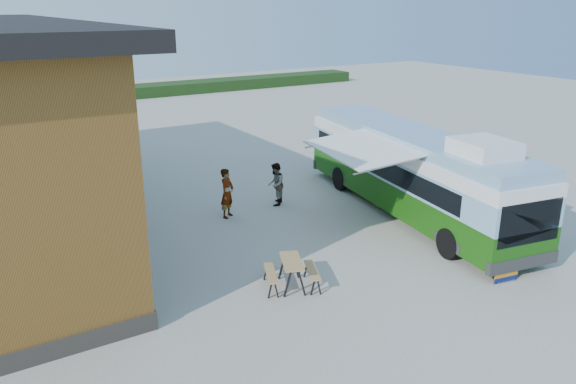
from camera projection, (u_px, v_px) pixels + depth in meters
ground at (354, 270)px, 17.83m from camera, size 100.00×100.00×0.00m
hedge at (169, 89)px, 52.28m from camera, size 40.00×3.00×1.00m
bus at (412, 169)px, 22.11m from camera, size 4.73×12.84×3.87m
awning at (367, 153)px, 20.66m from camera, size 3.61×5.06×0.55m
banner at (509, 257)px, 16.78m from camera, size 0.86×0.28×2.00m
picnic_table at (292, 267)px, 16.53m from camera, size 1.94×1.85×0.87m
person_a at (227, 193)px, 21.96m from camera, size 0.86×0.81×1.98m
person_b at (276, 184)px, 23.32m from camera, size 1.09×1.11×1.80m
slurry_tanker at (68, 160)px, 26.00m from camera, size 2.82×5.10×1.98m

